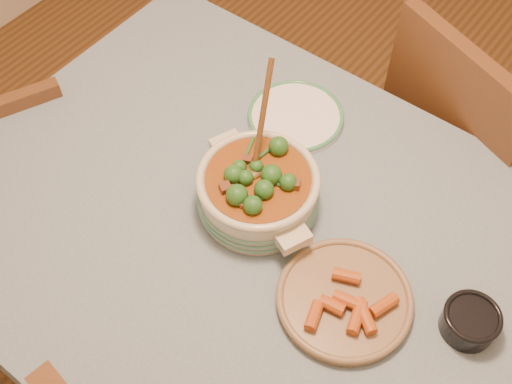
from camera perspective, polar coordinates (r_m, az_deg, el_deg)
floor at (r=2.07m, az=2.81°, el=-16.37°), size 4.50×4.50×0.00m
dining_table at (r=1.46m, az=3.86°, el=-7.81°), size 1.68×1.08×0.76m
stew_casserole at (r=1.39m, az=0.18°, el=0.34°), size 0.34×0.34×0.32m
white_plate at (r=1.60m, az=3.54°, el=6.74°), size 0.32×0.32×0.02m
condiment_bowl at (r=1.34m, az=18.52°, el=-10.79°), size 0.11×0.11×0.06m
fried_plate at (r=1.32m, az=7.89°, el=-9.33°), size 0.35×0.35×0.05m
chair_far at (r=1.94m, az=17.86°, el=4.09°), size 0.57×0.57×0.94m
chair_left at (r=2.03m, az=-20.57°, el=2.24°), size 0.49×0.49×0.80m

